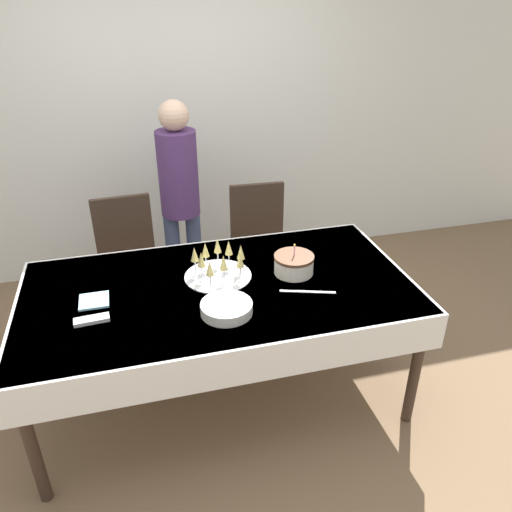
% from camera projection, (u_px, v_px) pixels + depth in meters
% --- Properties ---
extents(ground_plane, '(12.00, 12.00, 0.00)m').
position_uv_depth(ground_plane, '(223.00, 392.00, 3.10)').
color(ground_plane, brown).
extents(wall_back, '(8.00, 0.05, 2.70)m').
position_uv_depth(wall_back, '(173.00, 110.00, 3.97)').
color(wall_back, silver).
rests_on(wall_back, ground_plane).
extents(dining_table, '(2.12, 1.12, 0.77)m').
position_uv_depth(dining_table, '(219.00, 301.00, 2.78)').
color(dining_table, white).
rests_on(dining_table, ground_plane).
extents(dining_chair_far_left, '(0.45, 0.45, 0.97)m').
position_uv_depth(dining_chair_far_left, '(129.00, 260.00, 3.48)').
color(dining_chair_far_left, '#38281E').
rests_on(dining_chair_far_left, ground_plane).
extents(dining_chair_far_right, '(0.44, 0.44, 0.97)m').
position_uv_depth(dining_chair_far_right, '(260.00, 244.00, 3.70)').
color(dining_chair_far_right, '#38281E').
rests_on(dining_chair_far_right, ground_plane).
extents(birthday_cake, '(0.23, 0.23, 0.18)m').
position_uv_depth(birthday_cake, '(294.00, 264.00, 2.83)').
color(birthday_cake, silver).
rests_on(birthday_cake, dining_table).
extents(champagne_tray, '(0.38, 0.38, 0.18)m').
position_uv_depth(champagne_tray, '(218.00, 263.00, 2.78)').
color(champagne_tray, silver).
rests_on(champagne_tray, dining_table).
extents(plate_stack_main, '(0.26, 0.26, 0.06)m').
position_uv_depth(plate_stack_main, '(226.00, 308.00, 2.50)').
color(plate_stack_main, silver).
rests_on(plate_stack_main, dining_table).
extents(cake_knife, '(0.29, 0.11, 0.00)m').
position_uv_depth(cake_knife, '(308.00, 292.00, 2.68)').
color(cake_knife, silver).
rests_on(cake_knife, dining_table).
extents(fork_pile, '(0.17, 0.07, 0.02)m').
position_uv_depth(fork_pile, '(92.00, 320.00, 2.44)').
color(fork_pile, silver).
rests_on(fork_pile, dining_table).
extents(napkin_pile, '(0.15, 0.15, 0.01)m').
position_uv_depth(napkin_pile, '(94.00, 301.00, 2.59)').
color(napkin_pile, '#8CC6E0').
rests_on(napkin_pile, dining_table).
extents(person_standing, '(0.28, 0.28, 1.57)m').
position_uv_depth(person_standing, '(179.00, 190.00, 3.56)').
color(person_standing, '#3F4C72').
rests_on(person_standing, ground_plane).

